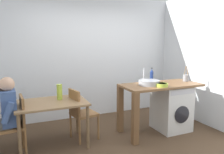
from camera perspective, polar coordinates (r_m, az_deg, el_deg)
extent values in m
plane|color=#4C3826|center=(3.67, 1.50, -18.25)|extent=(5.46, 5.46, 0.00)
cube|color=silver|center=(4.91, -7.09, 5.12)|extent=(4.60, 0.10, 2.70)
cube|color=silver|center=(4.61, 26.65, 3.97)|extent=(0.10, 3.80, 2.70)
cube|color=olive|center=(3.64, -15.64, -6.55)|extent=(1.10, 0.76, 0.03)
cylinder|color=brown|center=(3.42, -23.16, -14.56)|extent=(0.05, 0.05, 0.71)
cylinder|color=brown|center=(3.55, -6.38, -12.98)|extent=(0.05, 0.05, 0.71)
cylinder|color=brown|center=(4.04, -23.24, -10.91)|extent=(0.05, 0.05, 0.71)
cylinder|color=brown|center=(4.15, -9.10, -9.74)|extent=(0.05, 0.05, 0.71)
cube|color=olive|center=(3.60, -25.23, -11.85)|extent=(0.43, 0.43, 0.04)
cube|color=olive|center=(3.54, -22.55, -8.19)|extent=(0.07, 0.38, 0.45)
cylinder|color=olive|center=(3.53, -21.79, -16.01)|extent=(0.04, 0.04, 0.45)
cylinder|color=olive|center=(3.86, -22.40, -13.84)|extent=(0.04, 0.04, 0.45)
cube|color=olive|center=(3.87, -7.37, -9.59)|extent=(0.47, 0.47, 0.04)
cube|color=olive|center=(3.73, -9.91, -6.76)|extent=(0.11, 0.38, 0.45)
cylinder|color=olive|center=(4.18, -6.23, -11.43)|extent=(0.04, 0.04, 0.45)
cylinder|color=olive|center=(3.88, -3.62, -13.01)|extent=(0.04, 0.04, 0.45)
cylinder|color=olive|center=(4.03, -10.84, -12.32)|extent=(0.04, 0.04, 0.45)
cylinder|color=olive|center=(3.73, -8.51, -14.08)|extent=(0.04, 0.04, 0.45)
cube|color=#3F598C|center=(3.51, -25.56, -7.26)|extent=(0.23, 0.35, 0.52)
cylinder|color=#3F598C|center=(3.31, -25.72, -8.48)|extent=(0.19, 0.10, 0.31)
cylinder|color=#3F598C|center=(3.72, -26.01, -6.64)|extent=(0.19, 0.10, 0.31)
sphere|color=tan|center=(3.44, -25.96, -1.72)|extent=(0.21, 0.21, 0.21)
sphere|color=black|center=(3.45, -26.86, -3.15)|extent=(0.12, 0.12, 0.12)
cube|color=brown|center=(4.13, 12.75, -2.09)|extent=(1.50, 0.68, 0.04)
cube|color=brown|center=(3.65, 6.15, -10.92)|extent=(0.10, 0.10, 0.88)
cube|color=brown|center=(4.13, 2.15, -8.44)|extent=(0.10, 0.10, 0.88)
cube|color=silver|center=(4.40, 15.32, -7.81)|extent=(0.60, 0.60, 0.86)
cylinder|color=black|center=(4.19, 17.93, -9.40)|extent=(0.32, 0.02, 0.32)
cube|color=#B2B2B7|center=(4.09, 18.15, -3.87)|extent=(0.54, 0.01, 0.08)
cylinder|color=#9EA0A5|center=(3.97, 9.72, -1.48)|extent=(0.38, 0.38, 0.09)
cylinder|color=#B2B2B7|center=(4.10, 8.38, 0.24)|extent=(0.02, 0.02, 0.28)
cylinder|color=navy|center=(4.27, 10.39, 0.01)|extent=(0.06, 0.06, 0.20)
cone|color=navy|center=(4.25, 10.44, 1.75)|extent=(0.06, 0.06, 0.06)
cylinder|color=#262626|center=(4.24, 10.45, 2.29)|extent=(0.03, 0.03, 0.02)
cylinder|color=#A8C63D|center=(3.89, 12.98, -2.04)|extent=(0.21, 0.21, 0.06)
cylinder|color=olive|center=(3.89, 12.98, -1.83)|extent=(0.17, 0.17, 0.03)
cylinder|color=gray|center=(4.55, 18.84, -0.25)|extent=(0.11, 0.11, 0.13)
cylinder|color=#99724C|center=(4.52, 18.68, 1.57)|extent=(0.01, 0.04, 0.18)
cylinder|color=#99724C|center=(4.53, 19.23, 1.56)|extent=(0.01, 0.05, 0.18)
cylinder|color=#A8C63D|center=(3.72, -13.65, -3.83)|extent=(0.09, 0.09, 0.26)
cube|color=#B2B2B7|center=(4.02, 13.02, -2.06)|extent=(0.15, 0.06, 0.01)
cube|color=#262628|center=(4.02, 13.02, -2.06)|extent=(0.15, 0.06, 0.01)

